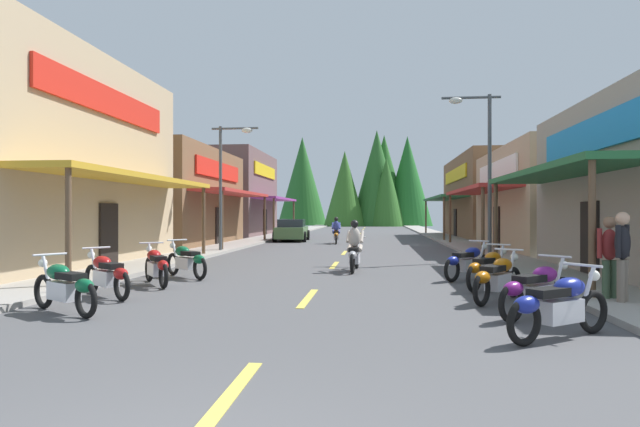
% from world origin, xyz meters
% --- Properties ---
extents(ground, '(10.36, 87.41, 0.10)m').
position_xyz_m(ground, '(0.00, 28.70, -0.05)').
color(ground, '#4C4C4F').
extents(sidewalk_left, '(2.06, 87.41, 0.12)m').
position_xyz_m(sidewalk_left, '(-6.21, 28.70, 0.06)').
color(sidewalk_left, '#9E9991').
rests_on(sidewalk_left, ground).
extents(sidewalk_right, '(2.06, 87.41, 0.12)m').
position_xyz_m(sidewalk_right, '(6.21, 28.70, 0.06)').
color(sidewalk_right, '#9E9991').
rests_on(sidewalk_right, ground).
extents(centerline_dashes, '(0.16, 62.22, 0.01)m').
position_xyz_m(centerline_dashes, '(0.00, 32.19, 0.01)').
color(centerline_dashes, '#E0C64C').
rests_on(centerline_dashes, ground).
extents(storefront_left_nearest, '(9.32, 10.98, 6.92)m').
position_xyz_m(storefront_left_nearest, '(-10.97, 13.24, 3.46)').
color(storefront_left_nearest, tan).
rests_on(storefront_left_nearest, ground).
extents(storefront_left_middle, '(8.07, 10.76, 5.32)m').
position_xyz_m(storefront_left_middle, '(-10.33, 25.17, 2.66)').
color(storefront_left_middle, brown).
rests_on(storefront_left_middle, ground).
extents(storefront_left_far, '(8.81, 10.27, 6.51)m').
position_xyz_m(storefront_left_far, '(-10.71, 37.18, 3.26)').
color(storefront_left_far, brown).
rests_on(storefront_left_far, ground).
extents(storefront_right_middle, '(10.71, 10.66, 4.90)m').
position_xyz_m(storefront_right_middle, '(11.65, 23.10, 2.45)').
color(storefront_right_middle, tan).
rests_on(storefront_right_middle, ground).
extents(storefront_right_far, '(10.77, 13.65, 5.88)m').
position_xyz_m(storefront_right_far, '(11.69, 36.32, 2.94)').
color(storefront_right_far, brown).
rests_on(storefront_right_far, ground).
extents(streetlamp_left, '(2.14, 0.30, 5.70)m').
position_xyz_m(streetlamp_left, '(-5.23, 20.13, 3.76)').
color(streetlamp_left, '#474C51').
rests_on(streetlamp_left, ground).
extents(streetlamp_right, '(2.14, 0.30, 6.16)m').
position_xyz_m(streetlamp_right, '(5.25, 16.97, 4.02)').
color(streetlamp_right, '#474C51').
rests_on(streetlamp_right, ground).
extents(motorcycle_parked_right_0, '(1.79, 1.33, 1.04)m').
position_xyz_m(motorcycle_parked_right_0, '(3.95, 4.79, 0.49)').
color(motorcycle_parked_right_0, black).
rests_on(motorcycle_parked_right_0, ground).
extents(motorcycle_parked_right_1, '(1.67, 1.49, 1.04)m').
position_xyz_m(motorcycle_parked_right_1, '(4.12, 6.35, 0.49)').
color(motorcycle_parked_right_1, black).
rests_on(motorcycle_parked_right_1, ground).
extents(motorcycle_parked_right_2, '(1.36, 1.78, 1.04)m').
position_xyz_m(motorcycle_parked_right_2, '(3.83, 7.93, 0.49)').
color(motorcycle_parked_right_2, black).
rests_on(motorcycle_parked_right_2, ground).
extents(motorcycle_parked_right_3, '(1.37, 1.77, 1.04)m').
position_xyz_m(motorcycle_parked_right_3, '(4.02, 9.69, 0.49)').
color(motorcycle_parked_right_3, black).
rests_on(motorcycle_parked_right_3, ground).
extents(motorcycle_parked_right_4, '(1.53, 1.64, 1.04)m').
position_xyz_m(motorcycle_parked_right_4, '(3.84, 11.39, 0.49)').
color(motorcycle_parked_right_4, black).
rests_on(motorcycle_parked_right_4, ground).
extents(motorcycle_parked_left_0, '(1.88, 1.19, 1.04)m').
position_xyz_m(motorcycle_parked_left_0, '(-4.05, 5.85, 0.49)').
color(motorcycle_parked_left_0, black).
rests_on(motorcycle_parked_left_0, ground).
extents(motorcycle_parked_left_1, '(1.74, 1.41, 1.04)m').
position_xyz_m(motorcycle_parked_left_1, '(-4.24, 7.64, 0.49)').
color(motorcycle_parked_left_1, black).
rests_on(motorcycle_parked_left_1, ground).
extents(motorcycle_parked_left_2, '(1.35, 1.78, 1.04)m').
position_xyz_m(motorcycle_parked_left_2, '(-3.97, 9.51, 0.49)').
color(motorcycle_parked_left_2, black).
rests_on(motorcycle_parked_left_2, ground).
extents(motorcycle_parked_left_3, '(1.68, 1.48, 1.04)m').
position_xyz_m(motorcycle_parked_left_3, '(-3.77, 11.05, 0.49)').
color(motorcycle_parked_left_3, black).
rests_on(motorcycle_parked_left_3, ground).
extents(rider_cruising_lead, '(0.60, 2.14, 1.57)m').
position_xyz_m(rider_cruising_lead, '(0.76, 13.13, 0.66)').
color(rider_cruising_lead, black).
rests_on(rider_cruising_lead, ground).
extents(rider_cruising_trailing, '(0.60, 2.14, 1.57)m').
position_xyz_m(rider_cruising_trailing, '(-0.91, 27.69, 0.66)').
color(rider_cruising_trailing, black).
rests_on(rider_cruising_trailing, ground).
extents(pedestrian_by_shop, '(0.43, 0.45, 1.80)m').
position_xyz_m(pedestrian_by_shop, '(5.99, 7.47, 1.05)').
color(pedestrian_by_shop, '#726659').
rests_on(pedestrian_by_shop, ground).
extents(pedestrian_browsing, '(0.53, 0.38, 1.71)m').
position_xyz_m(pedestrian_browsing, '(5.92, 7.86, 0.99)').
color(pedestrian_browsing, '#3F593F').
rests_on(pedestrian_browsing, ground).
extents(parked_car_curbside, '(2.26, 4.40, 1.40)m').
position_xyz_m(parked_car_curbside, '(-3.98, 30.37, 0.69)').
color(parked_car_curbside, '#4C723F').
rests_on(parked_car_curbside, ground).
extents(treeline_backdrop, '(23.20, 13.12, 13.79)m').
position_xyz_m(treeline_backdrop, '(-0.23, 73.49, 6.41)').
color(treeline_backdrop, '#2E6523').
rests_on(treeline_backdrop, ground).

